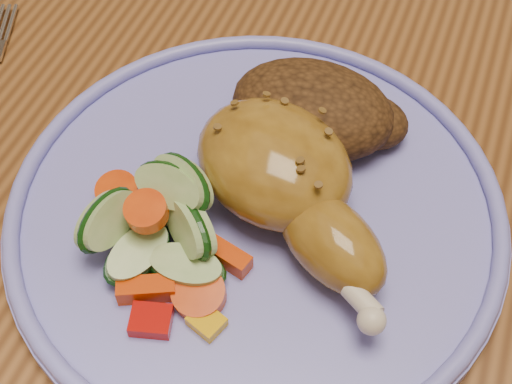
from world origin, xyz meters
The scene contains 6 objects.
dining_table centered at (0.00, 0.00, 0.67)m, with size 0.90×1.40×0.75m.
plate centered at (-0.07, -0.05, 0.76)m, with size 0.30×0.30×0.01m, color #7877D7.
plate_rim centered at (-0.07, -0.05, 0.77)m, with size 0.30×0.30×0.01m, color #7877D7.
chicken_leg centered at (-0.06, -0.05, 0.79)m, with size 0.15×0.14×0.05m.
rice_pilaf centered at (-0.06, 0.02, 0.78)m, with size 0.11×0.08×0.05m.
vegetable_pile centered at (-0.11, -0.10, 0.78)m, with size 0.11×0.11×0.05m.
Camera 1 is at (0.01, -0.28, 1.11)m, focal length 50.00 mm.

